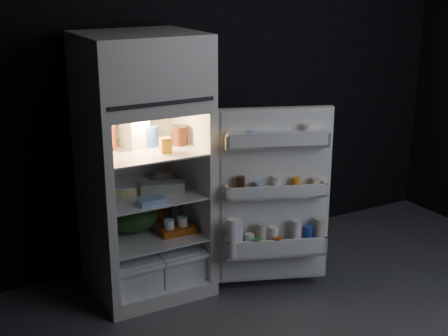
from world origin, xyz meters
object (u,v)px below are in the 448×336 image
milk_jug (134,130)px  egg_carton (162,187)px  refrigerator (142,157)px  yogurt_tray (177,230)px  fridge_door (274,201)px

milk_jug → egg_carton: bearing=-60.2°
refrigerator → yogurt_tray: size_ratio=7.35×
milk_jug → egg_carton: size_ratio=0.82×
milk_jug → egg_carton: (0.13, -0.13, -0.38)m
refrigerator → yogurt_tray: (0.17, -0.16, -0.50)m
refrigerator → milk_jug: 0.20m
refrigerator → yogurt_tray: bearing=-43.2°
refrigerator → yogurt_tray: 0.56m
fridge_door → milk_jug: size_ratio=5.08×
refrigerator → milk_jug: refrigerator is taller
fridge_door → egg_carton: 0.76m
egg_carton → yogurt_tray: size_ratio=1.21×
fridge_door → egg_carton: (-0.64, 0.40, 0.08)m
refrigerator → fridge_door: (0.73, -0.51, -0.27)m
refrigerator → yogurt_tray: refrigerator is taller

